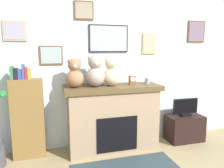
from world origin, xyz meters
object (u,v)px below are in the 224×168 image
at_px(candle_jar, 147,81).
at_px(mantel_clock, 132,80).
at_px(television, 185,108).
at_px(tv_stand, 184,128).
at_px(teddy_bear_brown, 95,73).
at_px(bookshelf, 28,117).
at_px(fireplace, 113,117).
at_px(teddy_bear_tan, 111,73).
at_px(teddy_bear_cream, 75,75).

relative_size(candle_jar, mantel_clock, 0.71).
bearing_deg(television, tv_stand, 90.00).
xyz_separation_m(candle_jar, teddy_bear_brown, (-0.89, -0.00, 0.17)).
xyz_separation_m(bookshelf, television, (2.70, -0.10, -0.04)).
xyz_separation_m(fireplace, teddy_bear_brown, (-0.29, -0.02, 0.76)).
bearing_deg(candle_jar, tv_stand, -1.09).
height_order(fireplace, tv_stand, fireplace).
distance_m(candle_jar, mantel_clock, 0.28).
relative_size(tv_stand, television, 1.32).
xyz_separation_m(mantel_clock, teddy_bear_tan, (-0.35, 0.00, 0.13)).
xyz_separation_m(bookshelf, candle_jar, (1.93, -0.09, 0.48)).
bearing_deg(fireplace, mantel_clock, -3.32).
bearing_deg(bookshelf, mantel_clock, -2.99).
distance_m(tv_stand, television, 0.38).
bearing_deg(bookshelf, television, -2.15).
bearing_deg(bookshelf, fireplace, -2.91).
bearing_deg(teddy_bear_tan, mantel_clock, -0.12).
relative_size(television, teddy_bear_brown, 0.99).
bearing_deg(tv_stand, teddy_bear_brown, 179.52).
distance_m(tv_stand, candle_jar, 1.19).
xyz_separation_m(fireplace, television, (1.37, -0.03, 0.07)).
height_order(bookshelf, teddy_bear_tan, teddy_bear_tan).
relative_size(fireplace, bookshelf, 1.08).
distance_m(television, teddy_bear_tan, 1.55).
relative_size(fireplace, teddy_bear_brown, 3.18).
xyz_separation_m(mantel_clock, teddy_bear_brown, (-0.62, 0.00, 0.15)).
relative_size(television, mantel_clock, 3.30).
bearing_deg(mantel_clock, teddy_bear_cream, 179.95).
xyz_separation_m(candle_jar, teddy_bear_cream, (-1.22, -0.00, 0.15)).
relative_size(tv_stand, teddy_bear_brown, 1.31).
relative_size(bookshelf, candle_jar, 13.74).
bearing_deg(candle_jar, television, -1.19).
xyz_separation_m(bookshelf, tv_stand, (2.70, -0.10, -0.43)).
distance_m(bookshelf, tv_stand, 2.74).
bearing_deg(candle_jar, fireplace, 178.32).
bearing_deg(tv_stand, mantel_clock, 179.27).
height_order(fireplace, teddy_bear_cream, teddy_bear_cream).
bearing_deg(teddy_bear_brown, teddy_bear_cream, 179.99).
bearing_deg(teddy_bear_tan, television, -0.63).
height_order(bookshelf, television, bookshelf).
xyz_separation_m(tv_stand, teddy_bear_tan, (-1.40, 0.01, 1.06)).
height_order(bookshelf, candle_jar, bookshelf).
distance_m(fireplace, teddy_bear_tan, 0.75).
bearing_deg(fireplace, candle_jar, -1.68).
bearing_deg(television, teddy_bear_tan, 179.37).
relative_size(mantel_clock, teddy_bear_cream, 0.33).
distance_m(teddy_bear_cream, teddy_bear_tan, 0.59).
height_order(bookshelf, mantel_clock, bookshelf).
height_order(bookshelf, tv_stand, bookshelf).
xyz_separation_m(television, teddy_bear_tan, (-1.40, 0.02, 0.68)).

